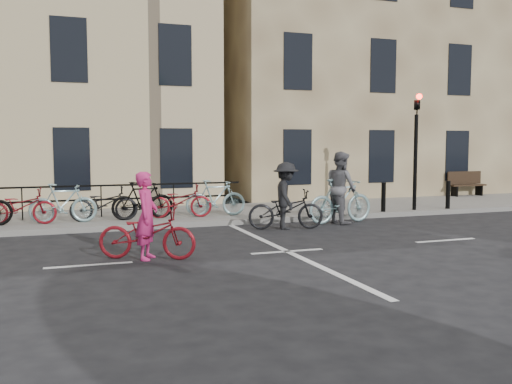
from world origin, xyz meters
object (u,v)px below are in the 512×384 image
object	(u,v)px
cyclist_pink	(147,229)
cyclist_dark	(286,203)
traffic_light	(416,137)
bench	(466,183)
cyclist_grey	(341,194)

from	to	relation	value
cyclist_pink	cyclist_dark	xyz separation A→B (m)	(4.06, 2.70, 0.10)
traffic_light	bench	world-z (taller)	traffic_light
traffic_light	cyclist_dark	distance (m)	5.51
cyclist_grey	cyclist_dark	distance (m)	1.95
bench	cyclist_grey	distance (m)	9.04
traffic_light	cyclist_pink	bearing A→B (deg)	-155.54
cyclist_grey	cyclist_dark	bearing A→B (deg)	97.26
traffic_light	cyclist_grey	size ratio (longest dim) A/B	1.81
cyclist_grey	cyclist_dark	xyz separation A→B (m)	(-1.88, -0.49, -0.12)
traffic_light	cyclist_dark	size ratio (longest dim) A/B	1.86
cyclist_pink	traffic_light	bearing A→B (deg)	-40.88
bench	cyclist_pink	world-z (taller)	cyclist_pink
cyclist_dark	traffic_light	bearing A→B (deg)	-60.93
traffic_light	cyclist_pink	distance (m)	10.15
traffic_light	cyclist_dark	bearing A→B (deg)	-164.05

